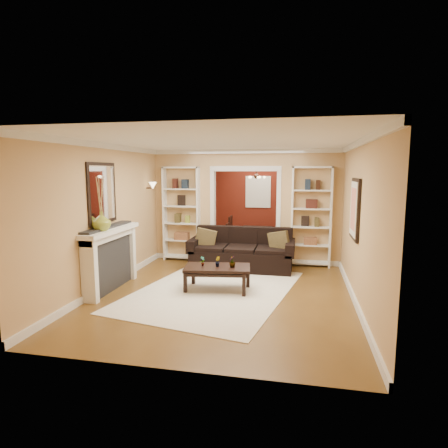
% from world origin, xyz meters
% --- Properties ---
extents(floor, '(8.00, 8.00, 0.00)m').
position_xyz_m(floor, '(0.00, 0.00, 0.00)').
color(floor, brown).
rests_on(floor, ground).
extents(ceiling, '(8.00, 8.00, 0.00)m').
position_xyz_m(ceiling, '(0.00, 0.00, 2.70)').
color(ceiling, white).
rests_on(ceiling, ground).
extents(wall_back, '(8.00, 0.00, 8.00)m').
position_xyz_m(wall_back, '(0.00, 4.00, 1.35)').
color(wall_back, tan).
rests_on(wall_back, ground).
extents(wall_front, '(8.00, 0.00, 8.00)m').
position_xyz_m(wall_front, '(0.00, -4.00, 1.35)').
color(wall_front, tan).
rests_on(wall_front, ground).
extents(wall_left, '(0.00, 8.00, 8.00)m').
position_xyz_m(wall_left, '(-2.25, 0.00, 1.35)').
color(wall_left, tan).
rests_on(wall_left, ground).
extents(wall_right, '(0.00, 8.00, 8.00)m').
position_xyz_m(wall_right, '(2.25, 0.00, 1.35)').
color(wall_right, tan).
rests_on(wall_right, ground).
extents(partition_wall, '(4.50, 0.15, 2.70)m').
position_xyz_m(partition_wall, '(0.00, 1.20, 1.35)').
color(partition_wall, tan).
rests_on(partition_wall, floor).
extents(red_back_panel, '(4.44, 0.04, 2.64)m').
position_xyz_m(red_back_panel, '(0.00, 3.97, 1.32)').
color(red_back_panel, maroon).
rests_on(red_back_panel, floor).
extents(dining_window, '(0.78, 0.03, 0.98)m').
position_xyz_m(dining_window, '(0.00, 3.93, 1.55)').
color(dining_window, '#8CA5CC').
rests_on(dining_window, wall_back).
extents(area_rug, '(3.22, 4.04, 0.01)m').
position_xyz_m(area_rug, '(-0.22, -1.19, 0.01)').
color(area_rug, white).
rests_on(area_rug, floor).
extents(sofa, '(2.34, 1.01, 0.91)m').
position_xyz_m(sofa, '(0.04, 0.45, 0.46)').
color(sofa, black).
rests_on(sofa, floor).
extents(pillow_left, '(0.46, 0.19, 0.45)m').
position_xyz_m(pillow_left, '(-0.79, 0.43, 0.67)').
color(pillow_left, brown).
rests_on(pillow_left, sofa).
extents(pillow_right, '(0.46, 0.27, 0.44)m').
position_xyz_m(pillow_right, '(0.86, 0.43, 0.67)').
color(pillow_right, brown).
rests_on(pillow_right, sofa).
extents(coffee_table, '(1.27, 0.81, 0.45)m').
position_xyz_m(coffee_table, '(-0.17, -1.16, 0.23)').
color(coffee_table, black).
rests_on(coffee_table, floor).
extents(plant_left, '(0.10, 0.11, 0.18)m').
position_xyz_m(plant_left, '(-0.45, -1.16, 0.54)').
color(plant_left, '#336626').
rests_on(plant_left, coffee_table).
extents(plant_center, '(0.11, 0.12, 0.18)m').
position_xyz_m(plant_center, '(-0.17, -1.16, 0.55)').
color(plant_center, '#336626').
rests_on(plant_center, coffee_table).
extents(plant_right, '(0.12, 0.12, 0.21)m').
position_xyz_m(plant_right, '(0.11, -1.16, 0.56)').
color(plant_right, '#336626').
rests_on(plant_right, coffee_table).
extents(bookshelf_left, '(0.90, 0.30, 2.30)m').
position_xyz_m(bookshelf_left, '(-1.55, 1.03, 1.15)').
color(bookshelf_left, white).
rests_on(bookshelf_left, floor).
extents(bookshelf_right, '(0.90, 0.30, 2.30)m').
position_xyz_m(bookshelf_right, '(1.55, 1.03, 1.15)').
color(bookshelf_right, white).
rests_on(bookshelf_right, floor).
extents(fireplace, '(0.32, 1.70, 1.16)m').
position_xyz_m(fireplace, '(-2.09, -1.50, 0.58)').
color(fireplace, white).
rests_on(fireplace, floor).
extents(vase, '(0.42, 0.42, 0.34)m').
position_xyz_m(vase, '(-2.09, -1.81, 1.33)').
color(vase, olive).
rests_on(vase, fireplace).
extents(mirror, '(0.03, 0.95, 1.10)m').
position_xyz_m(mirror, '(-2.23, -1.50, 1.80)').
color(mirror, silver).
rests_on(mirror, wall_left).
extents(wall_sconce, '(0.18, 0.18, 0.22)m').
position_xyz_m(wall_sconce, '(-2.15, 0.55, 1.83)').
color(wall_sconce, '#FFE0A5').
rests_on(wall_sconce, wall_left).
extents(framed_art, '(0.04, 0.85, 1.05)m').
position_xyz_m(framed_art, '(2.21, -1.00, 1.55)').
color(framed_art, black).
rests_on(framed_art, wall_right).
extents(dining_table, '(1.56, 0.87, 0.55)m').
position_xyz_m(dining_table, '(0.08, 2.76, 0.27)').
color(dining_table, black).
rests_on(dining_table, floor).
extents(dining_chair_nw, '(0.39, 0.39, 0.77)m').
position_xyz_m(dining_chair_nw, '(-0.47, 2.46, 0.39)').
color(dining_chair_nw, black).
rests_on(dining_chair_nw, floor).
extents(dining_chair_ne, '(0.59, 0.59, 0.94)m').
position_xyz_m(dining_chair_ne, '(0.63, 2.46, 0.47)').
color(dining_chair_ne, black).
rests_on(dining_chair_ne, floor).
extents(dining_chair_sw, '(0.55, 0.55, 0.90)m').
position_xyz_m(dining_chair_sw, '(-0.47, 3.06, 0.45)').
color(dining_chair_sw, black).
rests_on(dining_chair_sw, floor).
extents(dining_chair_se, '(0.47, 0.47, 0.86)m').
position_xyz_m(dining_chair_se, '(0.63, 3.06, 0.43)').
color(dining_chair_se, black).
rests_on(dining_chair_se, floor).
extents(chandelier, '(0.50, 0.50, 0.30)m').
position_xyz_m(chandelier, '(0.00, 2.70, 2.02)').
color(chandelier, '#362218').
rests_on(chandelier, ceiling).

